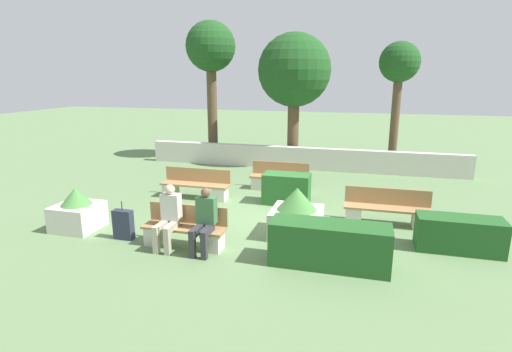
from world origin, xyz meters
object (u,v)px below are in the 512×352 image
object	(u,v)px
bench_right_side	(387,211)
planter_corner_left	(77,211)
person_seated_woman	(204,218)
tree_center_left	(294,71)
tree_leftmost	(211,51)
bench_front	(185,232)
bench_back	(196,187)
planter_corner_right	(297,214)
tree_center_right	(399,68)
bench_left_side	(279,180)
person_seated_man	(169,214)
suitcase	(123,225)

from	to	relation	value
bench_right_side	planter_corner_left	bearing A→B (deg)	-167.61
person_seated_woman	tree_center_left	distance (m)	8.88
person_seated_woman	tree_leftmost	xyz separation A→B (m)	(-3.20, 8.76, 3.65)
planter_corner_left	bench_front	bearing A→B (deg)	-4.72
bench_front	bench_back	bearing A→B (deg)	109.83
planter_corner_right	tree_center_right	size ratio (longest dim) A/B	0.24
bench_back	person_seated_woman	distance (m)	3.69
bench_left_side	person_seated_man	size ratio (longest dim) A/B	1.37
person_seated_man	tree_leftmost	world-z (taller)	tree_leftmost
bench_front	suitcase	size ratio (longest dim) A/B	2.04
planter_corner_left	bench_right_side	bearing A→B (deg)	17.54
bench_front	planter_corner_right	world-z (taller)	planter_corner_right
bench_right_side	tree_center_left	distance (m)	7.48
person_seated_man	suitcase	bearing A→B (deg)	173.82
bench_left_side	tree_leftmost	size ratio (longest dim) A/B	0.32
tree_leftmost	suitcase	bearing A→B (deg)	-81.49
bench_back	tree_center_right	distance (m)	8.46
suitcase	tree_leftmost	distance (m)	9.61
person_seated_man	suitcase	world-z (taller)	person_seated_man
tree_leftmost	tree_center_left	xyz separation A→B (m)	(3.46, -0.36, -0.79)
bench_front	bench_left_side	bearing A→B (deg)	77.79
suitcase	tree_center_right	distance (m)	10.90
person_seated_woman	planter_corner_left	bearing A→B (deg)	173.55
bench_front	tree_center_right	bearing A→B (deg)	62.33
tree_center_left	tree_center_right	distance (m)	3.73
bench_front	person_seated_man	size ratio (longest dim) A/B	1.33
suitcase	tree_center_left	distance (m)	9.14
bench_front	planter_corner_left	bearing A→B (deg)	175.28
bench_left_side	person_seated_woman	distance (m)	4.78
bench_front	suitcase	bearing A→B (deg)	-179.42
bench_back	planter_corner_left	bearing A→B (deg)	-112.39
bench_back	planter_corner_left	xyz separation A→B (m)	(-1.61, -2.92, 0.09)
bench_right_side	suitcase	distance (m)	5.95
bench_front	person_seated_man	xyz separation A→B (m)	(-0.27, -0.14, 0.40)
bench_left_side	person_seated_woman	bearing A→B (deg)	-92.11
bench_right_side	tree_leftmost	size ratio (longest dim) A/B	0.35
planter_corner_left	planter_corner_right	distance (m)	4.94
bench_front	person_seated_man	bearing A→B (deg)	-152.74
person_seated_woman	planter_corner_left	xyz separation A→B (m)	(-3.25, 0.37, -0.28)
bench_right_side	planter_corner_left	world-z (taller)	planter_corner_left
bench_left_side	tree_center_left	world-z (taller)	tree_center_left
planter_corner_left	tree_leftmost	size ratio (longest dim) A/B	0.17
person_seated_man	person_seated_woman	distance (m)	0.77
person_seated_woman	tree_center_left	world-z (taller)	tree_center_left
planter_corner_left	tree_center_right	distance (m)	11.47
planter_corner_left	suitcase	world-z (taller)	planter_corner_left
planter_corner_right	tree_leftmost	world-z (taller)	tree_leftmost
bench_right_side	tree_center_left	bearing A→B (deg)	113.97
bench_left_side	suitcase	xyz separation A→B (m)	(-2.41, -4.61, 0.01)
bench_left_side	planter_corner_left	distance (m)	5.76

